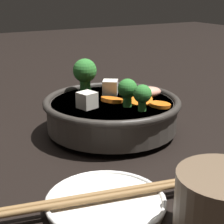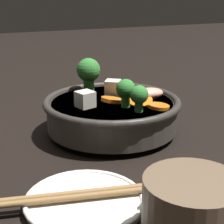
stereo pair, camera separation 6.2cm
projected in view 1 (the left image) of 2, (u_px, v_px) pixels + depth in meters
ground_plane at (112, 133)px, 0.64m from camera, size 3.00×3.00×0.00m
stirfry_bowl at (112, 110)px, 0.62m from camera, size 0.23×0.23×0.12m
side_saucer at (106, 203)px, 0.42m from camera, size 0.14×0.14×0.01m
dark_mug at (221, 210)px, 0.35m from camera, size 0.11×0.09×0.08m
chopsticks_pair at (106, 195)px, 0.41m from camera, size 0.06×0.23×0.01m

